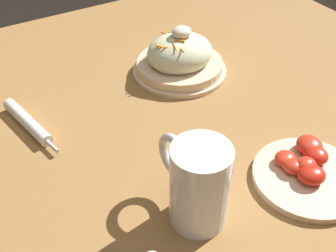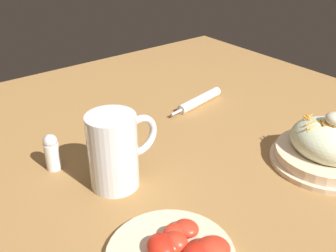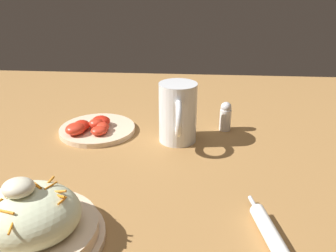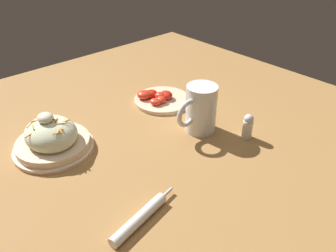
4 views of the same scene
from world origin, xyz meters
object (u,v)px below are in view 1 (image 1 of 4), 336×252
(beer_mug, at_px, (198,188))
(tomato_plate, at_px, (307,171))
(salad_plate, at_px, (180,59))
(napkin_roll, at_px, (27,122))

(beer_mug, bearing_deg, tomato_plate, 172.70)
(beer_mug, relative_size, tomato_plate, 0.77)
(salad_plate, relative_size, napkin_roll, 1.12)
(napkin_roll, distance_m, tomato_plate, 0.54)
(tomato_plate, bearing_deg, salad_plate, -88.40)
(beer_mug, bearing_deg, salad_plate, -118.50)
(napkin_roll, relative_size, tomato_plate, 1.01)
(salad_plate, distance_m, beer_mug, 0.42)
(salad_plate, xyz_separation_m, tomato_plate, (-0.01, 0.40, -0.02))
(tomato_plate, bearing_deg, napkin_roll, -45.55)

